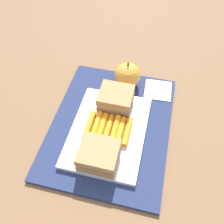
% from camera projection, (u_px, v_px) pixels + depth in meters
% --- Properties ---
extents(ground_plane, '(2.40, 2.40, 0.00)m').
position_uv_depth(ground_plane, '(111.00, 126.00, 0.60)').
color(ground_plane, brown).
extents(lunchbag_mat, '(0.36, 0.28, 0.01)m').
position_uv_depth(lunchbag_mat, '(111.00, 125.00, 0.59)').
color(lunchbag_mat, navy).
rests_on(lunchbag_mat, ground_plane).
extents(food_tray, '(0.23, 0.17, 0.01)m').
position_uv_depth(food_tray, '(108.00, 131.00, 0.57)').
color(food_tray, white).
rests_on(food_tray, lunchbag_mat).
extents(sandwich_half_left, '(0.07, 0.08, 0.04)m').
position_uv_depth(sandwich_half_left, '(99.00, 155.00, 0.50)').
color(sandwich_half_left, '#9E7A4C').
rests_on(sandwich_half_left, food_tray).
extents(sandwich_half_right, '(0.07, 0.08, 0.04)m').
position_uv_depth(sandwich_half_right, '(116.00, 99.00, 0.59)').
color(sandwich_half_right, '#9E7A4C').
rests_on(sandwich_half_right, food_tray).
extents(carrot_sticks_bundle, '(0.08, 0.10, 0.02)m').
position_uv_depth(carrot_sticks_bundle, '(108.00, 128.00, 0.56)').
color(carrot_sticks_bundle, orange).
rests_on(carrot_sticks_bundle, food_tray).
extents(apple, '(0.07, 0.07, 0.08)m').
position_uv_depth(apple, '(127.00, 75.00, 0.64)').
color(apple, gold).
rests_on(apple, lunchbag_mat).
extents(paper_napkin, '(0.07, 0.07, 0.00)m').
position_uv_depth(paper_napkin, '(158.00, 90.00, 0.65)').
color(paper_napkin, white).
rests_on(paper_napkin, lunchbag_mat).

